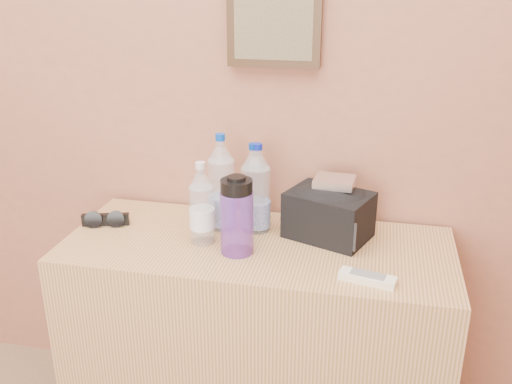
{
  "coord_description": "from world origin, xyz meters",
  "views": [
    {
      "loc": [
        0.58,
        0.15,
        1.57
      ],
      "look_at": [
        0.24,
        1.71,
        0.94
      ],
      "focal_mm": 40.0,
      "sensor_mm": 36.0,
      "label": 1
    }
  ],
  "objects_px": {
    "dresser": "(257,344)",
    "sunglasses": "(106,220)",
    "nalgene_bottle": "(237,216)",
    "toiletry_bag": "(329,212)",
    "pet_large_c": "(258,193)",
    "pet_large_a": "(221,187)",
    "ac_remote": "(367,278)",
    "pet_large_b": "(253,192)",
    "foil_packet": "(335,182)",
    "pet_small": "(202,208)"
  },
  "relations": [
    {
      "from": "pet_small",
      "to": "nalgene_bottle",
      "type": "bearing_deg",
      "value": -20.05
    },
    {
      "from": "pet_large_a",
      "to": "foil_packet",
      "type": "relative_size",
      "value": 2.61
    },
    {
      "from": "ac_remote",
      "to": "toiletry_bag",
      "type": "bearing_deg",
      "value": 129.29
    },
    {
      "from": "pet_large_b",
      "to": "sunglasses",
      "type": "distance_m",
      "value": 0.51
    },
    {
      "from": "pet_small",
      "to": "toiletry_bag",
      "type": "bearing_deg",
      "value": 17.78
    },
    {
      "from": "pet_small",
      "to": "sunglasses",
      "type": "distance_m",
      "value": 0.37
    },
    {
      "from": "pet_large_b",
      "to": "pet_large_c",
      "type": "distance_m",
      "value": 0.02
    },
    {
      "from": "pet_large_b",
      "to": "dresser",
      "type": "bearing_deg",
      "value": -71.24
    },
    {
      "from": "pet_large_c",
      "to": "foil_packet",
      "type": "height_order",
      "value": "pet_large_c"
    },
    {
      "from": "pet_large_b",
      "to": "ac_remote",
      "type": "relative_size",
      "value": 1.89
    },
    {
      "from": "pet_large_c",
      "to": "sunglasses",
      "type": "bearing_deg",
      "value": -171.61
    },
    {
      "from": "pet_large_a",
      "to": "pet_large_b",
      "type": "bearing_deg",
      "value": 3.48
    },
    {
      "from": "dresser",
      "to": "toiletry_bag",
      "type": "height_order",
      "value": "toiletry_bag"
    },
    {
      "from": "pet_large_b",
      "to": "sunglasses",
      "type": "xyz_separation_m",
      "value": [
        -0.49,
        -0.08,
        -0.11
      ]
    },
    {
      "from": "dresser",
      "to": "pet_small",
      "type": "height_order",
      "value": "pet_small"
    },
    {
      "from": "ac_remote",
      "to": "pet_large_c",
      "type": "bearing_deg",
      "value": 156.19
    },
    {
      "from": "pet_large_a",
      "to": "toiletry_bag",
      "type": "bearing_deg",
      "value": 0.48
    },
    {
      "from": "pet_large_a",
      "to": "ac_remote",
      "type": "relative_size",
      "value": 2.06
    },
    {
      "from": "pet_large_c",
      "to": "sunglasses",
      "type": "xyz_separation_m",
      "value": [
        -0.51,
        -0.07,
        -0.11
      ]
    },
    {
      "from": "nalgene_bottle",
      "to": "toiletry_bag",
      "type": "relative_size",
      "value": 0.98
    },
    {
      "from": "pet_small",
      "to": "dresser",
      "type": "bearing_deg",
      "value": 7.85
    },
    {
      "from": "nalgene_bottle",
      "to": "sunglasses",
      "type": "bearing_deg",
      "value": 168.81
    },
    {
      "from": "sunglasses",
      "to": "ac_remote",
      "type": "height_order",
      "value": "sunglasses"
    },
    {
      "from": "dresser",
      "to": "pet_small",
      "type": "relative_size",
      "value": 4.62
    },
    {
      "from": "foil_packet",
      "to": "nalgene_bottle",
      "type": "bearing_deg",
      "value": -145.82
    },
    {
      "from": "pet_small",
      "to": "ac_remote",
      "type": "distance_m",
      "value": 0.55
    },
    {
      "from": "pet_large_a",
      "to": "pet_small",
      "type": "bearing_deg",
      "value": -104.05
    },
    {
      "from": "sunglasses",
      "to": "nalgene_bottle",
      "type": "bearing_deg",
      "value": -27.14
    },
    {
      "from": "foil_packet",
      "to": "sunglasses",
      "type": "bearing_deg",
      "value": -173.23
    },
    {
      "from": "pet_small",
      "to": "toiletry_bag",
      "type": "distance_m",
      "value": 0.4
    },
    {
      "from": "pet_small",
      "to": "ac_remote",
      "type": "xyz_separation_m",
      "value": [
        0.52,
        -0.14,
        -0.11
      ]
    },
    {
      "from": "pet_large_a",
      "to": "sunglasses",
      "type": "height_order",
      "value": "pet_large_a"
    },
    {
      "from": "ac_remote",
      "to": "sunglasses",
      "type": "bearing_deg",
      "value": 179.81
    },
    {
      "from": "ac_remote",
      "to": "foil_packet",
      "type": "height_order",
      "value": "foil_packet"
    },
    {
      "from": "pet_large_c",
      "to": "pet_small",
      "type": "relative_size",
      "value": 1.12
    },
    {
      "from": "pet_large_b",
      "to": "pet_large_c",
      "type": "xyz_separation_m",
      "value": [
        0.02,
        -0.0,
        0.0
      ]
    },
    {
      "from": "dresser",
      "to": "sunglasses",
      "type": "relative_size",
      "value": 7.78
    },
    {
      "from": "pet_large_c",
      "to": "nalgene_bottle",
      "type": "distance_m",
      "value": 0.17
    },
    {
      "from": "dresser",
      "to": "ac_remote",
      "type": "relative_size",
      "value": 7.8
    },
    {
      "from": "toiletry_bag",
      "to": "dresser",
      "type": "bearing_deg",
      "value": -133.93
    },
    {
      "from": "pet_large_a",
      "to": "dresser",
      "type": "bearing_deg",
      "value": -34.52
    },
    {
      "from": "dresser",
      "to": "foil_packet",
      "type": "distance_m",
      "value": 0.62
    },
    {
      "from": "pet_large_a",
      "to": "nalgene_bottle",
      "type": "relative_size",
      "value": 1.32
    },
    {
      "from": "pet_large_b",
      "to": "toiletry_bag",
      "type": "xyz_separation_m",
      "value": [
        0.25,
        -0.0,
        -0.05
      ]
    },
    {
      "from": "pet_large_a",
      "to": "toiletry_bag",
      "type": "xyz_separation_m",
      "value": [
        0.35,
        0.0,
        -0.06
      ]
    },
    {
      "from": "dresser",
      "to": "sunglasses",
      "type": "distance_m",
      "value": 0.66
    },
    {
      "from": "pet_large_c",
      "to": "pet_small",
      "type": "distance_m",
      "value": 0.2
    },
    {
      "from": "ac_remote",
      "to": "toiletry_bag",
      "type": "height_order",
      "value": "toiletry_bag"
    },
    {
      "from": "toiletry_bag",
      "to": "pet_large_b",
      "type": "bearing_deg",
      "value": -159.75
    },
    {
      "from": "dresser",
      "to": "nalgene_bottle",
      "type": "height_order",
      "value": "nalgene_bottle"
    }
  ]
}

